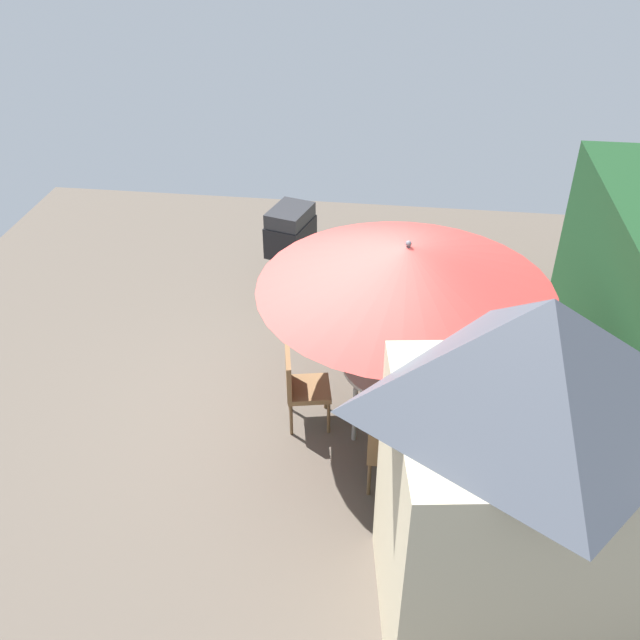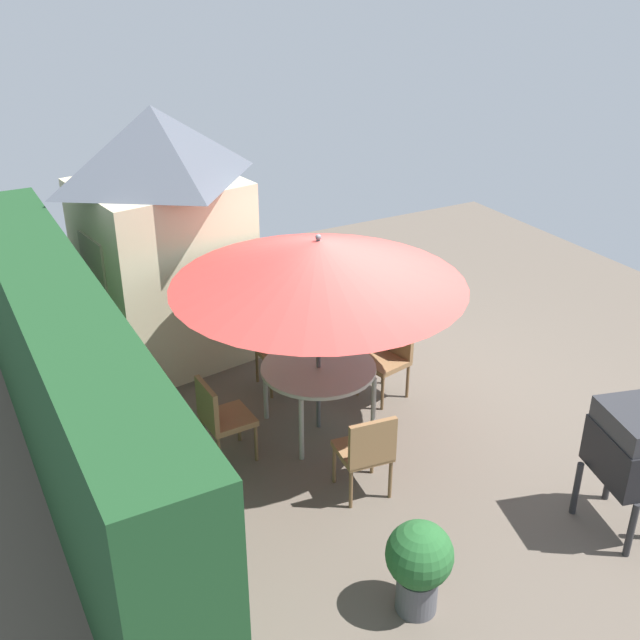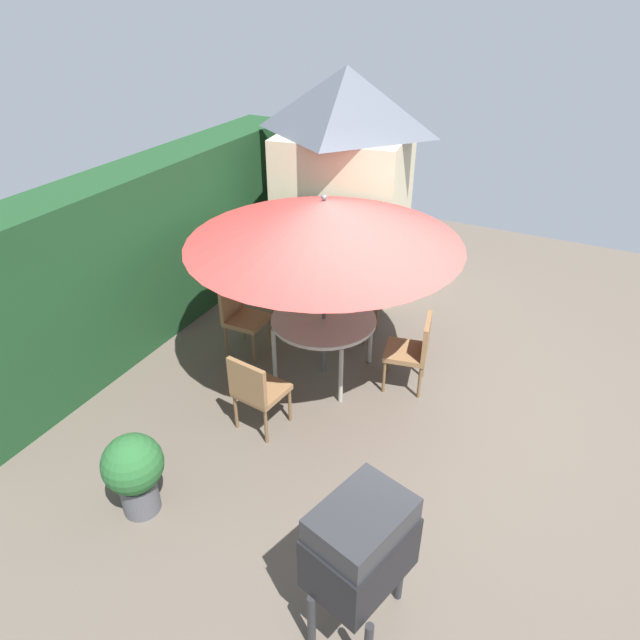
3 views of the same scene
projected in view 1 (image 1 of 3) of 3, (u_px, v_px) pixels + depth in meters
The scene contains 10 objects.
ground_plane at pixel (304, 407), 7.92m from camera, with size 11.00×11.00×0.00m, color brown.
garden_shed at pixel (514, 480), 4.90m from camera, with size 1.90×2.06×3.10m.
patio_table at pixel (399, 368), 7.40m from camera, with size 1.20×1.20×0.74m.
patio_umbrella at pixel (407, 268), 6.71m from camera, with size 2.94×2.94×2.20m.
bbq_grill at pixel (290, 232), 9.65m from camera, with size 0.81×0.67×1.20m.
chair_near_shed at pixel (300, 384), 7.43m from camera, with size 0.54×0.55×0.90m.
chair_far_side at pixel (392, 449), 6.63m from camera, with size 0.47×0.47×0.90m.
chair_toward_hedge at pixel (504, 386), 7.40m from camera, with size 0.47×0.48×0.90m.
chair_toward_house at pixel (414, 318), 8.47m from camera, with size 0.52×0.52×0.90m.
potted_plant_by_shed at pixel (443, 268), 9.57m from camera, with size 0.53×0.53×0.81m.
Camera 1 is at (5.92, 0.94, 5.27)m, focal length 39.18 mm.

